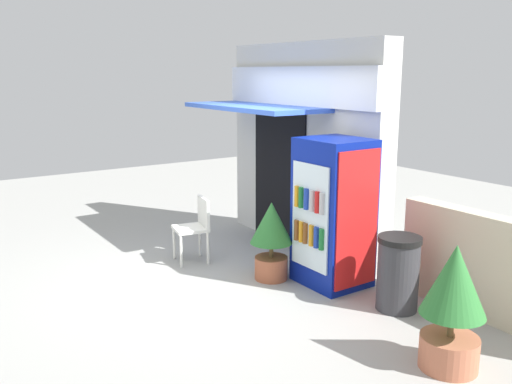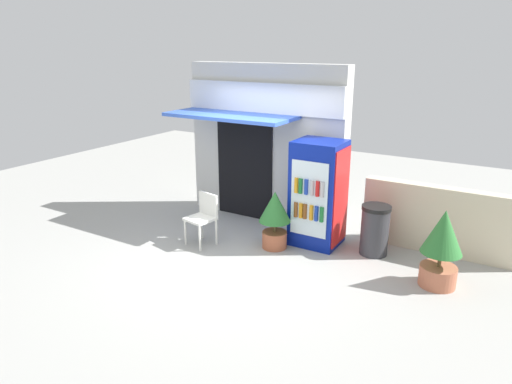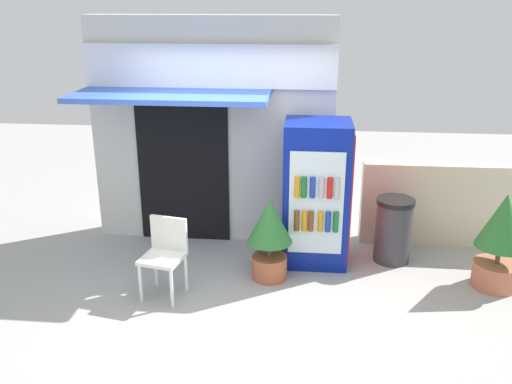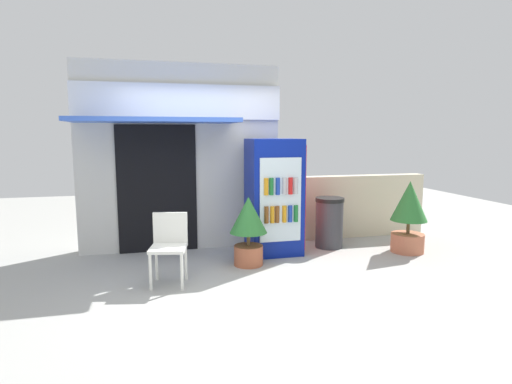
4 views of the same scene
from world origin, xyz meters
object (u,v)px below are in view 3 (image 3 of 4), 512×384
(plastic_chair, at_px, (165,251))
(potted_plant_near_shop, at_px, (270,233))
(drink_cooler, at_px, (317,194))
(trash_bin, at_px, (393,230))
(potted_plant_curbside, at_px, (501,236))

(plastic_chair, xyz_separation_m, potted_plant_near_shop, (1.08, 0.44, 0.06))
(drink_cooler, relative_size, trash_bin, 2.16)
(plastic_chair, bearing_deg, trash_bin, 22.21)
(drink_cooler, height_order, potted_plant_near_shop, drink_cooler)
(drink_cooler, distance_m, potted_plant_near_shop, 0.78)
(trash_bin, bearing_deg, potted_plant_curbside, -27.27)
(trash_bin, bearing_deg, plastic_chair, -157.79)
(plastic_chair, height_order, trash_bin, plastic_chair)
(potted_plant_near_shop, relative_size, potted_plant_curbside, 0.87)
(potted_plant_near_shop, xyz_separation_m, trash_bin, (1.45, 0.59, -0.16))
(drink_cooler, bearing_deg, plastic_chair, -149.09)
(plastic_chair, bearing_deg, drink_cooler, 30.91)
(potted_plant_near_shop, relative_size, trash_bin, 1.19)
(potted_plant_near_shop, bearing_deg, plastic_chair, -157.65)
(plastic_chair, xyz_separation_m, trash_bin, (2.53, 1.03, -0.10))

